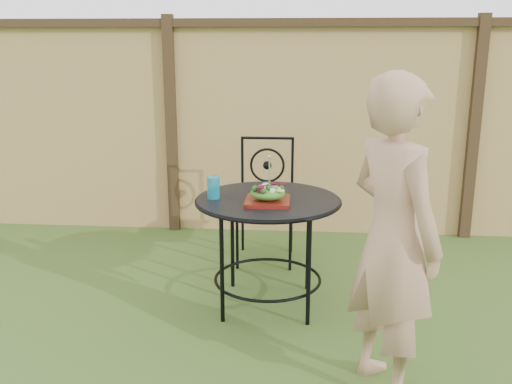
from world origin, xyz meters
TOP-DOWN VIEW (x-y plane):
  - ground at (0.00, 0.00)m, footprint 60.00×60.00m
  - fence at (-0.00, 2.19)m, footprint 8.00×0.12m
  - patio_table at (-0.36, 0.66)m, footprint 0.92×0.92m
  - patio_chair at (-0.42, 1.51)m, footprint 0.46×0.46m
  - diner at (0.29, -0.21)m, footprint 0.61×0.68m
  - salad_plate at (-0.35, 0.56)m, footprint 0.27×0.27m
  - salad at (-0.35, 0.56)m, footprint 0.21×0.21m
  - fork at (-0.34, 0.56)m, footprint 0.01×0.01m
  - drinking_glass at (-0.70, 0.64)m, footprint 0.08×0.08m

SIDE VIEW (x-z plane):
  - ground at x=0.00m, z-range 0.00..0.00m
  - patio_chair at x=-0.42m, z-range 0.03..0.98m
  - patio_table at x=-0.36m, z-range 0.22..0.95m
  - salad_plate at x=-0.35m, z-range 0.72..0.75m
  - diner at x=0.29m, z-range 0.00..1.56m
  - salad at x=-0.35m, z-range 0.75..0.83m
  - drinking_glass at x=-0.70m, z-range 0.72..0.86m
  - fork at x=-0.34m, z-range 0.83..1.01m
  - fence at x=0.00m, z-range 0.00..1.90m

